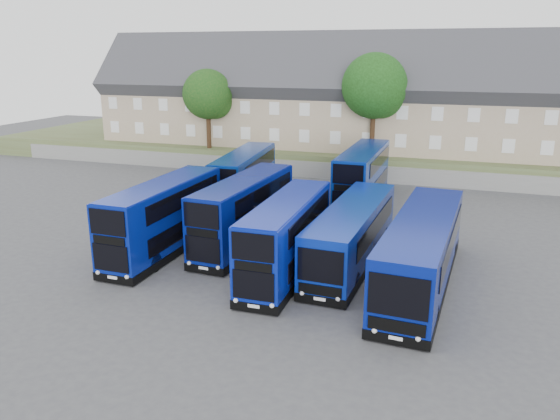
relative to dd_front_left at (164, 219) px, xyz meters
The scene contains 13 objects.
ground 6.81m from the dd_front_left, 22.30° to the right, with size 120.00×120.00×0.00m, color #46464B.
retaining_wall 22.39m from the dd_front_left, 74.36° to the left, with size 70.00×0.40×1.50m, color slate.
earth_bank 32.11m from the dd_front_left, 79.18° to the left, with size 80.00×20.00×2.00m, color #545B33.
terrace_row 29.34m from the dd_front_left, 71.84° to the left, with size 60.00×10.40×11.20m.
dd_front_left is the anchor object (origin of this frame).
dd_front_mid 4.66m from the dd_front_left, 32.44° to the left, with size 2.86×10.21×4.01m.
dd_front_right 7.71m from the dd_front_left, ahead, with size 2.38×9.88×3.91m.
dd_rear_left 10.54m from the dd_front_left, 86.46° to the left, with size 3.29×10.29×4.02m.
dd_rear_right 16.57m from the dd_front_left, 57.72° to the left, with size 2.51×10.52×4.17m.
coach_east_a 10.69m from the dd_front_left, ahead, with size 2.98×11.83×3.21m.
coach_east_b 14.38m from the dd_front_left, ahead, with size 3.45×12.92×3.50m.
tree_west 24.47m from the dd_front_left, 109.08° to the left, with size 4.80×4.80×7.65m.
tree_mid 25.27m from the dd_front_left, 70.53° to the left, with size 5.76×5.76×9.18m.
Camera 1 is at (9.75, -23.64, 11.13)m, focal length 35.00 mm.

